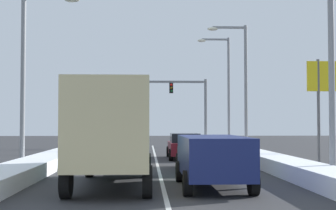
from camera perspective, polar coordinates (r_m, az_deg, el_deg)
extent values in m
plane|color=#333335|center=(22.21, -1.16, -7.63)|extent=(120.00, 120.00, 0.00)
cube|color=silver|center=(25.81, -1.36, -6.87)|extent=(0.14, 39.72, 0.01)
cube|color=white|center=(26.43, 10.28, -6.07)|extent=(1.54, 39.72, 0.61)
cube|color=white|center=(26.22, -13.08, -6.13)|extent=(1.73, 39.72, 0.56)
cube|color=navy|center=(15.59, 5.34, -6.05)|extent=(1.95, 4.90, 1.25)
cube|color=black|center=(13.20, 6.77, -5.54)|extent=(1.56, 0.06, 0.55)
cube|color=red|center=(13.13, 3.38, -7.21)|extent=(0.20, 0.08, 0.28)
cube|color=red|center=(13.38, 10.09, -7.08)|extent=(0.20, 0.08, 0.28)
cylinder|color=black|center=(17.24, 1.39, -7.95)|extent=(0.25, 0.74, 0.74)
cylinder|color=black|center=(17.47, 7.71, -7.85)|extent=(0.25, 0.74, 0.74)
cylinder|color=black|center=(13.87, 2.36, -9.33)|extent=(0.25, 0.74, 0.74)
cylinder|color=black|center=(14.16, 10.18, -9.16)|extent=(0.25, 0.74, 0.74)
cube|color=black|center=(21.50, 3.92, -6.11)|extent=(1.82, 4.50, 0.70)
cube|color=black|center=(21.32, 3.96, -4.52)|extent=(1.64, 2.20, 0.55)
cube|color=red|center=(19.24, 2.60, -6.21)|extent=(0.24, 0.08, 0.14)
cube|color=red|center=(19.41, 6.69, -6.17)|extent=(0.24, 0.08, 0.14)
cylinder|color=black|center=(22.99, 1.26, -6.62)|extent=(0.22, 0.66, 0.66)
cylinder|color=black|center=(23.17, 5.69, -6.57)|extent=(0.22, 0.66, 0.66)
cylinder|color=black|center=(19.90, 1.86, -7.30)|extent=(0.22, 0.66, 0.66)
cylinder|color=black|center=(20.12, 6.96, -7.23)|extent=(0.22, 0.66, 0.66)
cube|color=maroon|center=(28.39, 1.99, -5.18)|extent=(1.82, 4.50, 0.70)
cube|color=black|center=(28.21, 2.01, -3.97)|extent=(1.64, 2.20, 0.55)
cube|color=red|center=(26.14, 0.86, -5.17)|extent=(0.24, 0.08, 0.14)
cube|color=red|center=(26.26, 3.88, -5.15)|extent=(0.24, 0.08, 0.14)
cylinder|color=black|center=(29.89, 0.05, -5.61)|extent=(0.22, 0.66, 0.66)
cylinder|color=black|center=(30.03, 3.46, -5.59)|extent=(0.22, 0.66, 0.66)
cylinder|color=black|center=(26.80, 0.35, -6.00)|extent=(0.22, 0.66, 0.66)
cylinder|color=black|center=(26.95, 4.15, -5.97)|extent=(0.22, 0.66, 0.66)
cube|color=#1E5633|center=(18.52, -5.99, -3.85)|extent=(2.35, 2.20, 2.00)
cube|color=#D1C18C|center=(14.92, -6.82, -2.31)|extent=(2.35, 5.00, 2.60)
cylinder|color=black|center=(18.98, -9.37, -7.12)|extent=(0.28, 0.92, 0.92)
cylinder|color=black|center=(18.85, -2.51, -7.18)|extent=(0.28, 0.92, 0.92)
cylinder|color=black|center=(13.66, -12.10, -9.01)|extent=(0.28, 0.92, 0.92)
cylinder|color=black|center=(13.47, -2.50, -9.16)|extent=(0.28, 0.92, 0.92)
cube|color=#937F60|center=(24.20, -5.26, -5.68)|extent=(1.82, 4.50, 0.70)
cube|color=black|center=(24.02, -5.27, -4.26)|extent=(1.64, 2.20, 0.55)
cube|color=red|center=(22.05, -7.34, -5.69)|extent=(0.24, 0.08, 0.14)
cube|color=red|center=(21.97, -3.72, -5.72)|extent=(0.24, 0.08, 0.14)
cylinder|color=black|center=(25.82, -7.08, -6.12)|extent=(0.22, 0.66, 0.66)
cylinder|color=black|center=(25.74, -3.11, -6.15)|extent=(0.22, 0.66, 0.66)
cylinder|color=black|center=(22.74, -7.71, -6.65)|extent=(0.22, 0.66, 0.66)
cylinder|color=black|center=(22.65, -3.19, -6.68)|extent=(0.22, 0.66, 0.66)
cube|color=#38383D|center=(31.12, -4.82, -4.15)|extent=(1.95, 4.90, 1.25)
cube|color=black|center=(28.70, -5.01, -3.76)|extent=(1.56, 0.06, 0.55)
cube|color=red|center=(28.77, -6.57, -4.50)|extent=(0.20, 0.08, 0.28)
cube|color=red|center=(28.70, -3.45, -4.52)|extent=(0.20, 0.08, 0.28)
cylinder|color=black|center=(32.90, -6.37, -5.22)|extent=(0.25, 0.74, 0.74)
cylinder|color=black|center=(32.82, -3.03, -5.24)|extent=(0.25, 0.74, 0.74)
cylinder|color=black|center=(29.51, -6.82, -5.56)|extent=(0.25, 0.74, 0.74)
cylinder|color=black|center=(29.43, -3.09, -5.58)|extent=(0.25, 0.74, 0.74)
cylinder|color=slate|center=(44.12, 4.54, -0.92)|extent=(0.28, 0.28, 6.20)
cube|color=slate|center=(43.98, -0.27, 2.79)|extent=(7.40, 0.20, 0.20)
cube|color=black|center=(43.95, 0.39, 2.05)|extent=(0.34, 0.34, 0.95)
sphere|color=red|center=(43.79, 0.40, 2.44)|extent=(0.22, 0.22, 0.22)
sphere|color=#593F0C|center=(43.77, 0.40, 2.06)|extent=(0.22, 0.22, 0.22)
sphere|color=#0C3819|center=(43.74, 0.40, 1.69)|extent=(0.22, 0.22, 0.22)
cube|color=black|center=(43.91, -4.05, 2.06)|extent=(0.34, 0.34, 0.95)
sphere|color=red|center=(43.75, -4.06, 2.45)|extent=(0.22, 0.22, 0.22)
sphere|color=#593F0C|center=(43.72, -4.06, 2.07)|extent=(0.22, 0.22, 0.22)
sphere|color=#0C3819|center=(43.70, -4.06, 1.70)|extent=(0.22, 0.22, 0.22)
cylinder|color=gray|center=(18.03, 18.99, 3.37)|extent=(0.22, 0.22, 7.62)
cylinder|color=gray|center=(31.89, 9.31, 1.78)|extent=(0.22, 0.22, 8.61)
cube|color=gray|center=(32.24, 7.33, 9.18)|extent=(2.20, 0.14, 0.14)
ellipsoid|color=#EAE5C6|center=(32.06, 5.37, 9.06)|extent=(0.70, 0.36, 0.24)
cylinder|color=gray|center=(39.01, 7.29, 1.40)|extent=(0.22, 0.22, 9.10)
cube|color=gray|center=(39.36, 5.66, 7.81)|extent=(2.20, 0.14, 0.14)
ellipsoid|color=#EAE5C6|center=(39.20, 4.06, 7.70)|extent=(0.70, 0.36, 0.24)
cylinder|color=gray|center=(22.74, -16.97, 2.76)|extent=(0.22, 0.22, 8.06)
ellipsoid|color=#EAE5C6|center=(22.93, -11.40, 12.26)|extent=(0.70, 0.36, 0.24)
cylinder|color=#59595B|center=(26.40, 17.58, -0.69)|extent=(0.16, 0.16, 5.50)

